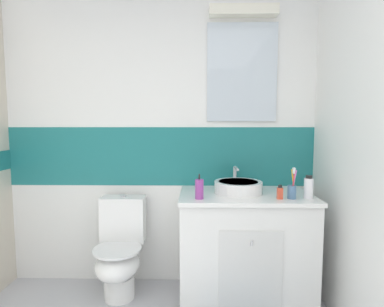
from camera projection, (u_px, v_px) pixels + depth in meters
wall_back_tiled at (162, 137)px, 2.58m from camera, size 3.20×0.20×2.50m
vanity_cabinet at (244, 247)px, 2.32m from camera, size 0.99×0.60×0.85m
sink_basin at (238, 186)px, 2.29m from camera, size 0.37×0.41×0.18m
toilet at (120, 251)px, 2.39m from camera, size 0.37×0.50×0.79m
toothbrush_cup at (292, 190)px, 2.10m from camera, size 0.06×0.06×0.22m
soap_dispenser at (199, 189)px, 2.10m from camera, size 0.06×0.06×0.18m
mouthwash_bottle at (309, 188)px, 2.10m from camera, size 0.06×0.06×0.17m
perfume_flask_small at (280, 192)px, 2.09m from camera, size 0.04×0.03×0.10m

